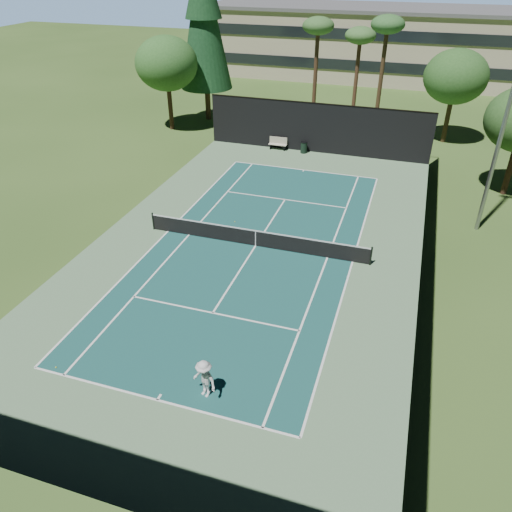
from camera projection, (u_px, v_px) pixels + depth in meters
The scene contains 21 objects.
ground at pixel (256, 246), 28.21m from camera, with size 160.00×160.00×0.00m, color #35541F.
apron_slab at pixel (256, 246), 28.21m from camera, with size 18.00×32.00×0.01m, color #5C805A.
court_surface at pixel (256, 246), 28.21m from camera, with size 10.97×23.77×0.01m, color #184C49.
court_lines at pixel (256, 246), 28.20m from camera, with size 11.07×23.87×0.01m.
tennis_net at pixel (256, 238), 27.92m from camera, with size 12.90×0.10×1.10m.
fence at pixel (256, 214), 27.21m from camera, with size 18.04×32.05×4.03m.
player at pixel (204, 379), 18.41m from camera, with size 1.07×0.62×1.66m, color silver.
tennis_ball_a at pixel (56, 367), 20.02m from camera, with size 0.07×0.07×0.07m, color #D1DB31.
tennis_ball_b at pixel (216, 206), 32.55m from camera, with size 0.07×0.07×0.07m, color #AECC2E.
tennis_ball_c at pixel (321, 245), 28.28m from camera, with size 0.07×0.07×0.07m, color gold.
tennis_ball_d at pixel (235, 222), 30.63m from camera, with size 0.07×0.07×0.07m, color #CCD22F.
park_bench at pixel (278, 143), 41.44m from camera, with size 1.50×0.45×1.02m.
trash_bin at pixel (304, 147), 40.74m from camera, with size 0.56×0.56×0.95m.
pine_tree at pixel (203, 11), 44.10m from camera, with size 4.80×4.80×15.00m.
palm_a at pixel (318, 30), 43.82m from camera, with size 2.80×2.80×9.32m.
palm_b at pixel (360, 39), 44.96m from camera, with size 2.80×2.80×8.42m.
palm_c at pixel (387, 29), 41.22m from camera, with size 2.80×2.80×9.77m.
decid_tree_a at pixel (456, 77), 40.52m from camera, with size 5.12×5.12×7.62m.
decid_tree_c at pixel (166, 64), 43.39m from camera, with size 5.44×5.44×8.09m.
campus_building at pixel (367, 42), 63.17m from camera, with size 40.50×12.50×8.30m.
light_pole at pixel (504, 123), 26.52m from camera, with size 0.90×0.25×12.22m.
Camera 1 is at (7.50, -23.08, 14.40)m, focal length 35.00 mm.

